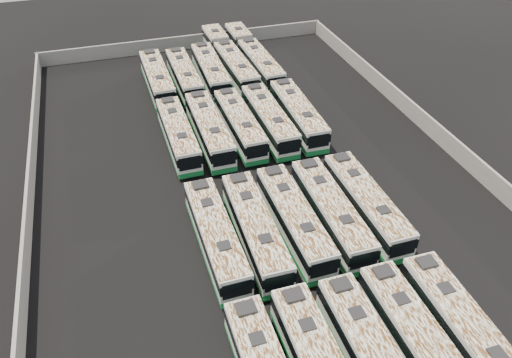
# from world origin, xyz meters

# --- Properties ---
(ground) EXTENTS (140.00, 140.00, 0.00)m
(ground) POSITION_xyz_m (0.00, 0.00, 0.00)
(ground) COLOR black
(ground) RESTS_ON ground
(perimeter_wall) EXTENTS (45.20, 73.20, 2.20)m
(perimeter_wall) POSITION_xyz_m (0.00, 0.00, 1.10)
(perimeter_wall) COLOR slate
(perimeter_wall) RESTS_ON ground
(bus_front_right) EXTENTS (2.81, 13.02, 3.67)m
(bus_front_right) POSITION_xyz_m (4.29, -23.60, 1.88)
(bus_front_right) COLOR beige
(bus_front_right) RESTS_ON ground
(bus_front_far_right) EXTENTS (2.89, 13.03, 3.67)m
(bus_front_far_right) POSITION_xyz_m (7.87, -23.73, 1.87)
(bus_front_far_right) COLOR beige
(bus_front_far_right) RESTS_ON ground
(bus_midfront_far_left) EXTENTS (2.89, 13.00, 3.66)m
(bus_midfront_far_left) POSITION_xyz_m (-6.50, -8.96, 1.87)
(bus_midfront_far_left) COLOR beige
(bus_midfront_far_left) RESTS_ON ground
(bus_midfront_left) EXTENTS (3.01, 13.21, 3.71)m
(bus_midfront_left) POSITION_xyz_m (-3.01, -9.19, 1.90)
(bus_midfront_left) COLOR beige
(bus_midfront_left) RESTS_ON ground
(bus_midfront_center) EXTENTS (2.90, 13.06, 3.67)m
(bus_midfront_center) POSITION_xyz_m (0.69, -8.99, 1.88)
(bus_midfront_center) COLOR beige
(bus_midfront_center) RESTS_ON ground
(bus_midfront_right) EXTENTS (2.90, 13.24, 3.73)m
(bus_midfront_right) POSITION_xyz_m (4.25, -9.07, 1.91)
(bus_midfront_right) COLOR beige
(bus_midfront_right) RESTS_ON ground
(bus_midfront_far_right) EXTENTS (2.81, 13.05, 3.68)m
(bus_midfront_far_right) POSITION_xyz_m (7.86, -8.93, 1.88)
(bus_midfront_far_right) COLOR beige
(bus_midfront_far_right) RESTS_ON ground
(bus_midback_far_left) EXTENTS (2.87, 12.81, 3.60)m
(bus_midback_far_left) POSITION_xyz_m (-6.57, 8.35, 1.84)
(bus_midback_far_left) COLOR beige
(bus_midback_far_left) RESTS_ON ground
(bus_midback_left) EXTENTS (2.84, 13.34, 3.76)m
(bus_midback_left) POSITION_xyz_m (-2.99, 8.19, 1.92)
(bus_midback_left) COLOR beige
(bus_midback_left) RESTS_ON ground
(bus_midback_center) EXTENTS (2.91, 12.87, 3.62)m
(bus_midback_center) POSITION_xyz_m (0.65, 8.35, 1.85)
(bus_midback_center) COLOR beige
(bus_midback_center) RESTS_ON ground
(bus_midback_right) EXTENTS (2.90, 13.19, 3.71)m
(bus_midback_right) POSITION_xyz_m (4.21, 8.21, 1.90)
(bus_midback_right) COLOR beige
(bus_midback_right) RESTS_ON ground
(bus_midback_far_right) EXTENTS (3.08, 13.27, 3.73)m
(bus_midback_far_right) POSITION_xyz_m (7.87, 8.31, 1.91)
(bus_midback_far_right) COLOR beige
(bus_midback_far_right) RESTS_ON ground
(bus_back_far_left) EXTENTS (2.98, 13.21, 3.71)m
(bus_back_far_left) POSITION_xyz_m (-6.65, 22.92, 1.90)
(bus_back_far_left) COLOR beige
(bus_back_far_left) RESTS_ON ground
(bus_back_left) EXTENTS (2.82, 12.87, 3.62)m
(bus_back_left) POSITION_xyz_m (-3.01, 22.80, 1.85)
(bus_back_left) COLOR beige
(bus_back_left) RESTS_ON ground
(bus_back_center) EXTENTS (3.10, 13.40, 3.76)m
(bus_back_center) POSITION_xyz_m (0.71, 23.02, 1.92)
(bus_back_center) COLOR beige
(bus_back_center) RESTS_ON ground
(bus_back_right) EXTENTS (3.30, 20.45, 3.70)m
(bus_back_right) POSITION_xyz_m (4.25, 26.46, 1.89)
(bus_back_right) COLOR beige
(bus_back_right) RESTS_ON ground
(bus_back_far_right) EXTENTS (3.07, 20.28, 3.67)m
(bus_back_far_right) POSITION_xyz_m (7.87, 26.34, 1.87)
(bus_back_far_right) COLOR beige
(bus_back_far_right) RESTS_ON ground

